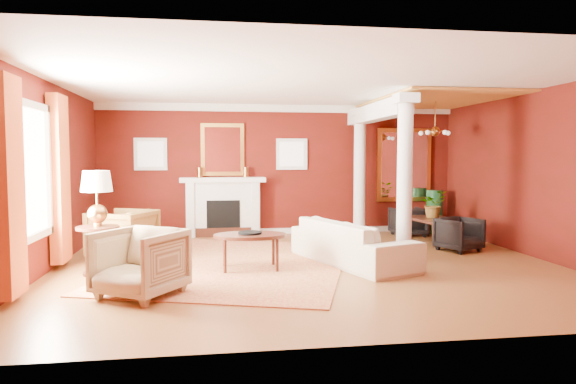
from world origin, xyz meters
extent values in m
plane|color=brown|center=(0.00, 0.00, 0.00)|extent=(8.00, 8.00, 0.00)
cube|color=#590F0C|center=(0.00, 3.50, 1.45)|extent=(8.00, 0.04, 2.90)
cube|color=#590F0C|center=(0.00, -3.50, 1.45)|extent=(8.00, 0.04, 2.90)
cube|color=#590F0C|center=(-4.00, 0.00, 1.45)|extent=(0.04, 7.00, 2.90)
cube|color=#590F0C|center=(4.00, 0.00, 1.45)|extent=(0.04, 7.00, 2.90)
cube|color=white|center=(0.00, 0.00, 2.90)|extent=(8.00, 7.00, 0.04)
cube|color=white|center=(-1.30, 3.33, 0.60)|extent=(1.60, 0.34, 1.20)
cube|color=black|center=(-1.30, 3.16, 0.45)|extent=(0.72, 0.03, 0.70)
cube|color=black|center=(-1.30, 3.16, 0.10)|extent=(1.20, 0.05, 0.20)
cube|color=white|center=(-1.30, 3.29, 1.24)|extent=(1.85, 0.42, 0.10)
cube|color=white|center=(-2.00, 3.30, 0.60)|extent=(0.16, 0.40, 1.20)
cube|color=white|center=(-0.60, 3.30, 0.60)|extent=(0.16, 0.40, 1.20)
cube|color=gold|center=(-1.30, 3.46, 1.90)|extent=(0.95, 0.06, 1.15)
cube|color=white|center=(-1.30, 3.42, 1.90)|extent=(0.78, 0.02, 0.98)
cube|color=white|center=(-2.85, 3.47, 1.80)|extent=(0.70, 0.06, 0.70)
cube|color=white|center=(-2.85, 3.44, 1.80)|extent=(0.54, 0.02, 0.54)
cube|color=white|center=(0.25, 3.47, 1.80)|extent=(0.70, 0.06, 0.70)
cube|color=white|center=(0.25, 3.44, 1.80)|extent=(0.54, 0.02, 0.54)
cube|color=white|center=(-3.98, -0.60, 1.55)|extent=(0.03, 1.30, 1.70)
cube|color=white|center=(-3.95, -1.30, 1.55)|extent=(0.08, 0.10, 1.90)
cube|color=white|center=(-3.95, 0.10, 1.55)|extent=(0.08, 0.10, 1.90)
cube|color=#BB4820|center=(-3.88, -1.60, 1.40)|extent=(0.18, 0.55, 2.60)
cube|color=#BB4820|center=(-3.88, 0.40, 1.40)|extent=(0.18, 0.55, 2.60)
cube|color=white|center=(1.70, 0.30, 0.10)|extent=(0.34, 0.34, 0.20)
cylinder|color=white|center=(1.70, 0.30, 1.45)|extent=(0.26, 0.26, 2.50)
cube|color=white|center=(1.70, 0.30, 2.72)|extent=(0.36, 0.36, 0.16)
cube|color=white|center=(1.70, 3.00, 0.10)|extent=(0.34, 0.34, 0.20)
cylinder|color=white|center=(1.70, 3.00, 1.45)|extent=(0.26, 0.26, 2.50)
cube|color=white|center=(1.70, 3.00, 2.72)|extent=(0.36, 0.36, 0.16)
cube|color=white|center=(1.70, 1.90, 2.62)|extent=(0.30, 3.20, 0.32)
cube|color=gold|center=(2.85, 1.75, 2.87)|extent=(2.30, 3.40, 0.04)
cube|color=gold|center=(2.90, 3.46, 1.55)|extent=(1.30, 0.06, 1.70)
cube|color=white|center=(2.90, 3.42, 1.55)|extent=(1.10, 0.02, 1.50)
cylinder|color=#AB7835|center=(2.90, 1.80, 2.58)|extent=(0.02, 0.02, 0.65)
sphere|color=#AB7835|center=(2.90, 1.80, 2.25)|extent=(0.20, 0.20, 0.20)
sphere|color=beige|center=(3.18, 1.80, 2.22)|extent=(0.09, 0.09, 0.09)
sphere|color=beige|center=(2.99, 2.07, 2.22)|extent=(0.09, 0.09, 0.09)
sphere|color=beige|center=(2.67, 1.96, 2.22)|extent=(0.09, 0.09, 0.09)
sphere|color=beige|center=(2.67, 1.64, 2.22)|extent=(0.09, 0.09, 0.09)
sphere|color=beige|center=(2.99, 1.53, 2.22)|extent=(0.09, 0.09, 0.09)
cube|color=white|center=(0.00, 3.46, 2.82)|extent=(8.00, 0.08, 0.16)
cube|color=white|center=(0.00, 3.46, 0.06)|extent=(8.00, 0.08, 0.12)
cube|color=maroon|center=(-1.13, 0.22, 0.01)|extent=(4.55, 5.27, 0.02)
imported|color=beige|center=(0.73, 0.06, 0.47)|extent=(1.50, 2.52, 0.95)
imported|color=black|center=(-3.05, 0.98, 0.47)|extent=(1.16, 1.19, 0.94)
imported|color=tan|center=(-2.43, -1.48, 0.47)|extent=(1.23, 1.21, 0.94)
cylinder|color=black|center=(-0.96, -0.17, 0.54)|extent=(1.11, 1.11, 0.05)
cylinder|color=black|center=(-1.35, -0.42, 0.25)|extent=(0.05, 0.05, 0.51)
cylinder|color=black|center=(-0.57, -0.42, 0.25)|extent=(0.05, 0.05, 0.51)
cylinder|color=black|center=(-1.35, 0.07, 0.25)|extent=(0.05, 0.05, 0.51)
cylinder|color=black|center=(-0.57, 0.07, 0.25)|extent=(0.05, 0.05, 0.51)
imported|color=black|center=(-1.01, -0.21, 0.67)|extent=(0.16, 0.03, 0.21)
cylinder|color=black|center=(-3.21, -0.15, 0.02)|extent=(0.45, 0.45, 0.04)
cylinder|color=black|center=(-3.21, -0.15, 0.35)|extent=(0.10, 0.10, 0.70)
cylinder|color=black|center=(-3.21, -0.15, 0.70)|extent=(0.62, 0.62, 0.04)
sphere|color=#AB7835|center=(-3.21, -0.15, 0.91)|extent=(0.29, 0.29, 0.29)
cylinder|color=#AB7835|center=(-3.21, -0.15, 1.11)|extent=(0.03, 0.03, 0.31)
cone|color=beige|center=(-3.21, -0.15, 1.39)|extent=(0.45, 0.45, 0.31)
imported|color=black|center=(2.93, 1.92, 0.39)|extent=(0.67, 1.47, 0.79)
imported|color=black|center=(2.98, 0.84, 0.34)|extent=(0.86, 0.84, 0.68)
imported|color=black|center=(2.73, 2.73, 0.35)|extent=(0.69, 0.65, 0.69)
sphere|color=#164520|center=(3.46, 3.00, 0.20)|extent=(0.42, 0.42, 0.42)
cylinder|color=#164520|center=(3.46, 3.00, 0.49)|extent=(0.37, 0.37, 0.99)
imported|color=#26591E|center=(2.92, 1.87, 1.01)|extent=(0.63, 0.67, 0.44)
camera|label=1|loc=(-1.51, -7.99, 1.75)|focal=32.00mm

